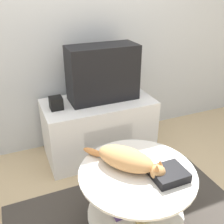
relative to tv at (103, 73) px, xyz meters
The scene contains 9 objects.
ground_plane 1.29m from the tv, 100.17° to the right, with size 12.00×12.00×0.00m, color tan.
wall_back 0.59m from the tv, 118.42° to the left, with size 8.00×0.05×2.60m.
rug 1.29m from the tv, 100.17° to the right, with size 1.73×1.02×0.02m.
tv_stand 0.55m from the tv, 151.61° to the right, with size 1.05×0.54×0.58m.
tv is the anchor object (origin of this frame).
speaker 0.51m from the tv, behind, with size 0.11×0.11×0.11m.
coffee_table 1.15m from the tv, 98.94° to the right, with size 0.76×0.76×0.49m.
dvd_box 1.19m from the tv, 90.66° to the right, with size 0.21×0.18×0.06m.
cat 1.02m from the tv, 102.12° to the right, with size 0.41×0.50×0.14m.
Camera 1 is at (-0.65, -1.21, 1.59)m, focal length 42.00 mm.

